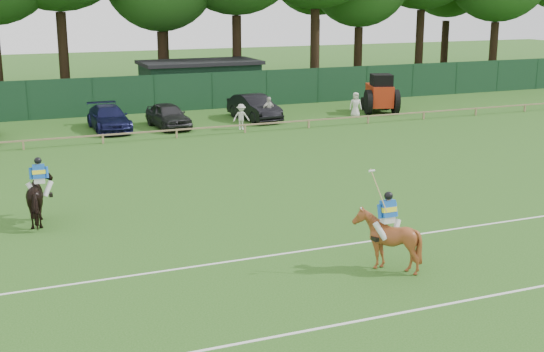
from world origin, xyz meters
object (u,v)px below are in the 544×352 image
horse_chestnut (387,240)px  spectator_right (356,105)px  hatch_grey (168,116)px  spectator_mid (269,110)px  sedan_navy (109,118)px  horse_dark (41,198)px  estate_black (254,107)px  spectator_left (241,117)px  polo_ball (361,208)px  utility_shed (200,82)px  tractor (380,94)px

horse_chestnut → spectator_right: size_ratio=1.11×
hatch_grey → spectator_right: 12.01m
spectator_mid → sedan_navy: bearing=158.7°
horse_dark → estate_black: size_ratio=0.45×
spectator_left → hatch_grey: bearing=158.7°
horse_dark → hatch_grey: bearing=-115.5°
sedan_navy → hatch_grey: bearing=-9.6°
hatch_grey → estate_black: size_ratio=0.90×
spectator_right → horse_chestnut: bearing=-100.8°
polo_ball → utility_shed: utility_shed is taller
estate_black → utility_shed: size_ratio=0.56×
horse_chestnut → spectator_right: (11.88, 23.52, -0.09)m
horse_dark → horse_chestnut: 12.02m
horse_dark → estate_black: (14.33, 16.89, -0.13)m
horse_dark → utility_shed: utility_shed is taller
horse_chestnut → polo_ball: bearing=-113.4°
horse_chestnut → estate_black: horse_chestnut is taller
estate_black → utility_shed: bearing=91.1°
estate_black → tractor: bearing=-9.6°
estate_black → spectator_left: estate_black is taller
spectator_mid → estate_black: bearing=87.1°
spectator_right → tractor: bearing=40.4°
spectator_left → spectator_right: size_ratio=0.93×
horse_dark → polo_ball: bearing=168.6°
hatch_grey → estate_black: estate_black is taller
hatch_grey → tractor: 14.41m
horse_chestnut → spectator_left: size_ratio=1.20×
hatch_grey → polo_ball: 19.12m
spectator_right → polo_ball: bearing=-102.1°
spectator_left → polo_ball: 16.88m
hatch_grey → polo_ball: (2.36, -18.96, -0.68)m
horse_dark → tractor: bearing=-142.1°
horse_dark → sedan_navy: horse_dark is taller
horse_dark → spectator_mid: 21.05m
polo_ball → tractor: size_ratio=0.03×
horse_dark → polo_ball: (11.01, -2.74, -0.86)m
polo_ball → tractor: bearing=57.8°
horse_dark → spectator_right: bearing=-140.9°
utility_shed → tractor: bearing=-41.5°
spectator_right → utility_shed: (-7.35, 9.76, 0.73)m
hatch_grey → tractor: tractor is taller
estate_black → tractor: 8.75m
horse_dark → sedan_navy: 17.56m
hatch_grey → spectator_left: 4.35m
estate_black → spectator_mid: size_ratio=2.87×
polo_ball → utility_shed: size_ratio=0.01×
estate_black → spectator_right: bearing=-20.6°
sedan_navy → estate_black: bearing=0.2°
horse_dark → sedan_navy: bearing=-105.0°
horse_chestnut → sedan_navy: 25.23m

